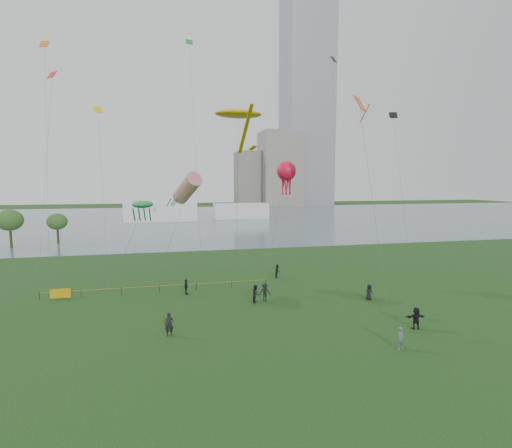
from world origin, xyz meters
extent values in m
plane|color=#133310|center=(0.00, 0.00, 0.00)|extent=(400.00, 400.00, 0.00)
cube|color=slate|center=(0.00, 100.00, 0.02)|extent=(400.00, 120.00, 0.08)
cube|color=gray|center=(62.00, 168.00, 60.00)|extent=(24.00, 24.00, 120.00)
cube|color=gray|center=(46.00, 162.00, 19.00)|extent=(20.00, 20.00, 38.00)
cube|color=slate|center=(32.00, 168.00, 14.00)|extent=(16.00, 18.00, 28.00)
cube|color=white|center=(-12.00, 95.00, 3.00)|extent=(22.00, 8.00, 6.00)
cube|color=white|center=(14.00, 98.00, 2.50)|extent=(18.00, 7.00, 5.00)
cylinder|color=#332717|center=(-30.58, 54.43, 1.34)|extent=(0.44, 0.44, 2.68)
ellipsoid|color=#385F25|center=(-30.58, 54.43, 4.35)|extent=(3.82, 3.82, 3.22)
cylinder|color=#332717|center=(-37.26, 50.11, 1.61)|extent=(0.44, 0.44, 3.22)
ellipsoid|color=#385F25|center=(-37.26, 50.11, 5.22)|extent=(4.58, 4.58, 3.86)
cylinder|color=black|center=(-21.58, 15.88, 0.42)|extent=(0.07, 0.07, 0.85)
cylinder|color=black|center=(-17.58, 15.88, 0.42)|extent=(0.07, 0.07, 0.85)
cylinder|color=black|center=(-13.58, 15.88, 0.42)|extent=(0.07, 0.07, 0.85)
cylinder|color=black|center=(-9.58, 15.88, 0.42)|extent=(0.07, 0.07, 0.85)
cylinder|color=black|center=(-5.58, 15.88, 0.42)|extent=(0.07, 0.07, 0.85)
cylinder|color=black|center=(-1.58, 15.88, 0.42)|extent=(0.07, 0.07, 0.85)
cylinder|color=black|center=(2.42, 15.88, 0.42)|extent=(0.07, 0.07, 0.85)
cylinder|color=gold|center=(-9.58, 15.88, 0.75)|extent=(24.00, 0.03, 0.03)
cube|color=#DA9C0B|center=(-19.58, 15.88, 0.55)|extent=(2.00, 0.04, 1.00)
imported|color=slate|center=(8.06, -2.23, 0.83)|extent=(0.71, 0.61, 1.65)
imported|color=black|center=(0.05, 10.30, 0.90)|extent=(1.02, 1.10, 1.81)
imported|color=black|center=(1.04, 10.51, 0.93)|extent=(1.33, 0.95, 1.87)
imported|color=black|center=(-6.73, 14.59, 0.83)|extent=(0.62, 1.04, 1.66)
imported|color=black|center=(11.68, 8.72, 0.80)|extent=(0.83, 0.59, 1.60)
imported|color=black|center=(11.52, 0.87, 0.91)|extent=(1.72, 0.67, 1.81)
imported|color=black|center=(-8.34, 3.73, 0.94)|extent=(0.72, 0.49, 1.89)
imported|color=black|center=(4.83, 19.26, 0.86)|extent=(0.97, 1.04, 1.71)
cylinder|color=#3F3F42|center=(-1.04, 14.95, 9.89)|extent=(1.29, 5.23, 19.79)
ellipsoid|color=orange|center=(-0.41, 17.56, 19.78)|extent=(5.42, 3.39, 0.85)
cube|color=orange|center=(-0.41, 13.36, 17.38)|extent=(0.36, 6.98, 4.09)
cube|color=orange|center=(-0.41, 9.56, 15.28)|extent=(0.95, 0.95, 0.42)
cylinder|color=#3F3F42|center=(-8.25, 16.94, 5.68)|extent=(4.06, 5.58, 11.38)
cylinder|color=red|center=(-6.24, 19.72, 11.36)|extent=(3.79, 5.21, 3.91)
cylinder|color=#1942B3|center=(-7.64, 18.52, 9.76)|extent=(0.60, 1.13, 0.88)
cylinder|color=#1942B3|center=(-7.92, 18.90, 9.76)|extent=(0.60, 1.13, 0.88)
cylinder|color=#1942B3|center=(-8.36, 18.75, 9.76)|extent=(0.60, 1.13, 0.88)
cylinder|color=#1942B3|center=(-8.36, 18.28, 9.76)|extent=(0.60, 1.13, 0.88)
cylinder|color=#1942B3|center=(-7.92, 18.14, 9.76)|extent=(0.60, 1.13, 0.88)
cylinder|color=#3F3F42|center=(-13.02, 16.84, 4.81)|extent=(3.64, 2.03, 9.63)
ellipsoid|color=#177F3E|center=(-11.21, 17.84, 9.62)|extent=(2.33, 4.19, 0.81)
cylinder|color=#177F3E|center=(-12.01, 16.24, 8.62)|extent=(0.16, 1.79, 1.54)
cylinder|color=#177F3E|center=(-11.46, 16.24, 8.62)|extent=(0.16, 1.79, 1.54)
cylinder|color=#177F3E|center=(-10.91, 16.24, 8.62)|extent=(0.16, 1.79, 1.54)
cylinder|color=#177F3E|center=(-10.36, 16.24, 8.62)|extent=(0.16, 1.79, 1.54)
cylinder|color=#3F3F42|center=(3.16, 14.71, 6.71)|extent=(5.02, 7.70, 13.44)
sphere|color=red|center=(5.65, 18.54, 13.43)|extent=(2.39, 2.39, 2.39)
cylinder|color=red|center=(6.15, 18.54, 11.83)|extent=(0.18, 0.54, 2.60)
cylinder|color=red|center=(5.90, 18.98, 11.83)|extent=(0.49, 0.36, 2.61)
cylinder|color=red|center=(5.40, 18.98, 11.83)|extent=(0.49, 0.36, 2.61)
cylinder|color=red|center=(5.15, 18.54, 11.83)|extent=(0.18, 0.54, 2.60)
cylinder|color=red|center=(5.40, 18.11, 11.83)|extent=(0.49, 0.36, 2.61)
cylinder|color=red|center=(5.90, 18.11, 11.83)|extent=(0.49, 0.36, 2.61)
cylinder|color=#3F3F42|center=(7.62, 1.12, 9.40)|extent=(0.96, 7.94, 18.80)
cube|color=#D25D12|center=(8.08, 5.07, 18.79)|extent=(1.69, 1.69, 1.38)
cylinder|color=#D25D12|center=(8.08, 4.17, 17.79)|extent=(0.08, 1.58, 1.35)
cube|color=orange|center=(-20.72, 19.48, 26.53)|extent=(1.04, 1.00, 0.76)
cube|color=black|center=(11.29, 18.11, 26.71)|extent=(0.93, 0.60, 0.76)
cube|color=#198C2D|center=(-5.41, 25.73, 30.10)|extent=(1.05, 0.96, 0.76)
cube|color=black|center=(17.01, 14.09, 19.71)|extent=(0.97, 0.68, 0.76)
cube|color=red|center=(-19.55, 17.32, 22.88)|extent=(1.05, 0.91, 0.76)
cube|color=yellow|center=(-15.74, 19.49, 20.01)|extent=(1.01, 0.76, 0.76)
camera|label=1|loc=(-7.67, -25.09, 12.02)|focal=26.00mm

